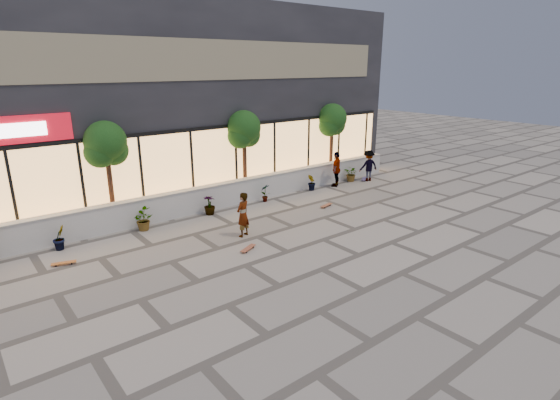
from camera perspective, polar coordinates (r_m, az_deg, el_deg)
ground at (r=13.18m, az=5.52°, el=-9.00°), size 80.00×80.00×0.00m
planter_wall at (r=18.29m, az=-9.80°, el=0.20°), size 22.00×0.42×1.04m
retail_building at (r=22.54m, az=-17.28°, el=12.53°), size 24.00×9.17×8.50m
shrub_b at (r=16.03m, az=-26.88°, el=-4.42°), size 0.57×0.57×0.81m
shrub_c at (r=16.72m, az=-17.55°, el=-2.45°), size 0.68×0.77×0.81m
shrub_d at (r=17.82m, az=-9.20°, el=-0.63°), size 0.64×0.64×0.81m
shrub_e at (r=19.27m, az=-1.96°, el=0.96°), size 0.46×0.35×0.81m
shrub_f at (r=21.00m, az=4.18°, el=2.30°), size 0.55×0.57×0.81m
shrub_g at (r=22.94m, az=9.34°, el=3.40°), size 0.77×0.84×0.81m
tree_midwest at (r=17.05m, az=-21.78°, el=6.49°), size 1.60×1.50×3.92m
tree_mideast at (r=19.61m, az=-4.73°, el=8.92°), size 1.60×1.50×3.92m
tree_east at (r=23.10m, az=6.83°, el=10.12°), size 1.60×1.50×3.92m
skater_center at (r=15.31m, az=-4.86°, el=-1.91°), size 0.68×0.57×1.60m
skater_right_near at (r=21.80m, az=7.38°, el=4.02°), size 1.09×0.91×1.74m
skater_right_far at (r=23.13m, az=11.48°, el=4.42°), size 1.16×0.85×1.61m
skateboard_center at (r=14.39m, az=-4.18°, el=-6.30°), size 0.74×0.47×0.09m
skateboard_left at (r=14.88m, az=-26.41°, el=-7.36°), size 0.72×0.36×0.08m
skateboard_right_near at (r=18.73m, az=6.07°, el=-0.68°), size 0.73×0.33×0.09m
skateboard_right_far at (r=23.37m, az=10.91°, el=2.74°), size 0.72×0.58×0.09m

